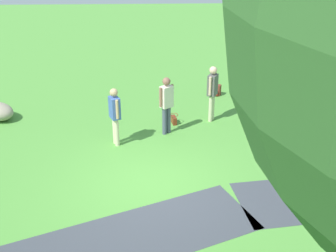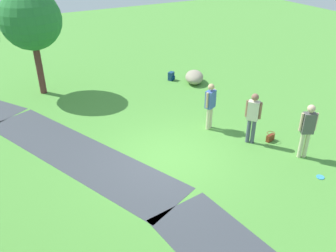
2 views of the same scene
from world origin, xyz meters
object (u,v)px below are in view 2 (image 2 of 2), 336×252
backpack_by_boulder (171,76)px  passerby_on_path (307,127)px  handbag_on_grass (270,137)px  young_tree_near_path (31,20)px  woman_with_handbag (253,115)px  man_near_boulder (210,103)px  lawn_boulder (194,77)px  frisbee_on_grass (320,177)px

backpack_by_boulder → passerby_on_path: bearing=-176.5°
handbag_on_grass → young_tree_near_path: bearing=37.1°
woman_with_handbag → handbag_on_grass: woman_with_handbag is taller
young_tree_near_path → man_near_boulder: bearing=-143.1°
young_tree_near_path → lawn_boulder: bearing=-108.5°
lawn_boulder → backpack_by_boulder: (0.80, 0.79, -0.09)m
man_near_boulder → woman_with_handbag: bearing=-155.8°
young_tree_near_path → frisbee_on_grass: size_ratio=19.45×
young_tree_near_path → woman_with_handbag: 9.49m
lawn_boulder → handbag_on_grass: lawn_boulder is taller
young_tree_near_path → frisbee_on_grass: 12.09m
young_tree_near_path → passerby_on_path: (-9.08, -6.15, -2.09)m
handbag_on_grass → backpack_by_boulder: bearing=2.4°
frisbee_on_grass → young_tree_near_path: bearing=29.9°
woman_with_handbag → passerby_on_path: passerby_on_path is taller
lawn_boulder → backpack_by_boulder: bearing=44.5°
handbag_on_grass → passerby_on_path: bearing=-170.6°
lawn_boulder → woman_with_handbag: 5.63m
young_tree_near_path → man_near_boulder: 7.97m
lawn_boulder → woman_with_handbag: bearing=167.6°
lawn_boulder → woman_with_handbag: size_ratio=0.83×
lawn_boulder → frisbee_on_grass: lawn_boulder is taller
handbag_on_grass → man_near_boulder: bearing=37.7°
passerby_on_path → backpack_by_boulder: (7.72, 0.47, -0.87)m
backpack_by_boulder → frisbee_on_grass: (-8.76, -0.14, -0.18)m
frisbee_on_grass → lawn_boulder: bearing=-4.7°
woman_with_handbag → handbag_on_grass: size_ratio=5.30×
young_tree_near_path → man_near_boulder: (-6.14, -4.61, -2.15)m
young_tree_near_path → backpack_by_boulder: young_tree_near_path is taller
young_tree_near_path → frisbee_on_grass: (-10.12, -5.81, -3.14)m
passerby_on_path → backpack_by_boulder: 7.78m
man_near_boulder → passerby_on_path: 3.32m
man_near_boulder → lawn_boulder: bearing=-25.0°
woman_with_handbag → frisbee_on_grass: (-2.51, -0.54, -1.04)m
lawn_boulder → man_near_boulder: man_near_boulder is taller
lawn_boulder → man_near_boulder: size_ratio=0.87×
passerby_on_path → handbag_on_grass: 1.54m
passerby_on_path → backpack_by_boulder: size_ratio=4.54×
young_tree_near_path → man_near_boulder: young_tree_near_path is taller
passerby_on_path → frisbee_on_grass: (-1.05, 0.33, -1.05)m
passerby_on_path → backpack_by_boulder: bearing=3.5°
young_tree_near_path → backpack_by_boulder: 6.55m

